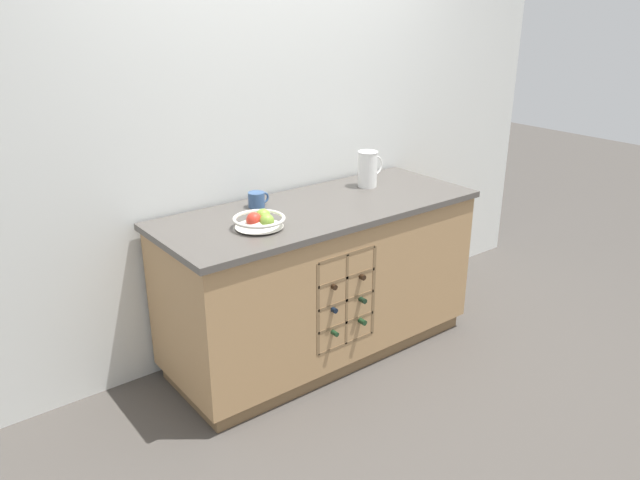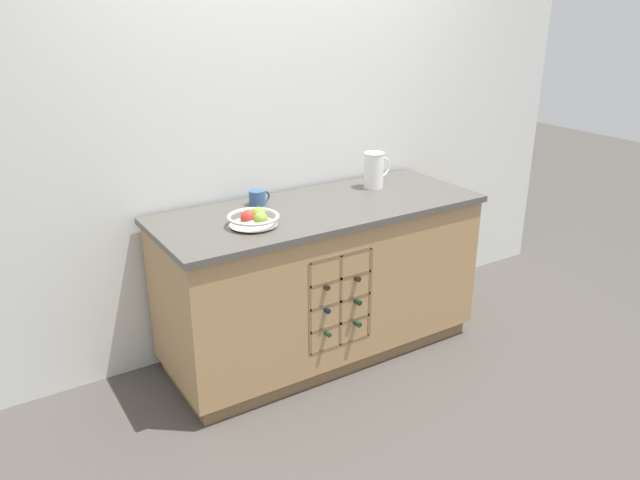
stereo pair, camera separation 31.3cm
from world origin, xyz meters
name	(u,v)px [view 2 (the right image)]	position (x,y,z in m)	size (l,w,h in m)	color
ground_plane	(320,349)	(0.00, 0.00, 0.00)	(14.00, 14.00, 0.00)	#4C4742
back_wall	(283,128)	(0.00, 0.41, 1.27)	(4.40, 0.06, 2.55)	silver
kitchen_island	(320,280)	(0.00, 0.00, 0.46)	(1.85, 0.74, 0.91)	brown
fruit_bowl	(254,218)	(-0.45, -0.09, 0.95)	(0.26, 0.26, 0.09)	silver
white_pitcher	(374,169)	(0.47, 0.13, 1.03)	(0.18, 0.12, 0.22)	white
ceramic_mug	(258,198)	(-0.28, 0.20, 0.95)	(0.13, 0.09, 0.08)	#385684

